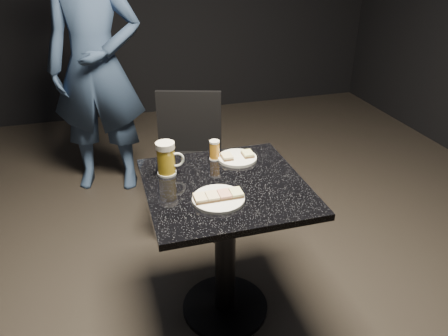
{
  "coord_description": "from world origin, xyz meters",
  "views": [
    {
      "loc": [
        -0.47,
        -1.6,
        1.72
      ],
      "look_at": [
        0.0,
        0.02,
        0.82
      ],
      "focal_mm": 35.0,
      "sensor_mm": 36.0,
      "label": 1
    }
  ],
  "objects_px": {
    "plate_large": "(218,199)",
    "beer_mug": "(167,159)",
    "patron": "(96,68)",
    "beer_tumbler": "(215,150)",
    "table": "(225,229)",
    "chair": "(188,154)",
    "plate_small": "(237,158)"
  },
  "relations": [
    {
      "from": "beer_tumbler",
      "to": "chair",
      "type": "bearing_deg",
      "value": 91.36
    },
    {
      "from": "plate_small",
      "to": "patron",
      "type": "bearing_deg",
      "value": 115.01
    },
    {
      "from": "beer_tumbler",
      "to": "chair",
      "type": "relative_size",
      "value": 0.11
    },
    {
      "from": "patron",
      "to": "beer_tumbler",
      "type": "xyz_separation_m",
      "value": [
        0.51,
        -1.28,
        -0.12
      ]
    },
    {
      "from": "patron",
      "to": "chair",
      "type": "distance_m",
      "value": 0.94
    },
    {
      "from": "patron",
      "to": "beer_tumbler",
      "type": "distance_m",
      "value": 1.38
    },
    {
      "from": "table",
      "to": "beer_tumbler",
      "type": "distance_m",
      "value": 0.38
    },
    {
      "from": "plate_large",
      "to": "chair",
      "type": "xyz_separation_m",
      "value": [
        0.07,
        0.96,
        -0.26
      ]
    },
    {
      "from": "plate_large",
      "to": "chair",
      "type": "distance_m",
      "value": 1.0
    },
    {
      "from": "patron",
      "to": "chair",
      "type": "height_order",
      "value": "patron"
    },
    {
      "from": "plate_large",
      "to": "plate_small",
      "type": "xyz_separation_m",
      "value": [
        0.19,
        0.34,
        0.0
      ]
    },
    {
      "from": "plate_large",
      "to": "beer_mug",
      "type": "relative_size",
      "value": 1.39
    },
    {
      "from": "beer_mug",
      "to": "chair",
      "type": "height_order",
      "value": "beer_mug"
    },
    {
      "from": "plate_small",
      "to": "chair",
      "type": "height_order",
      "value": "chair"
    },
    {
      "from": "plate_large",
      "to": "table",
      "type": "relative_size",
      "value": 0.29
    },
    {
      "from": "patron",
      "to": "beer_mug",
      "type": "distance_m",
      "value": 1.39
    },
    {
      "from": "table",
      "to": "chair",
      "type": "bearing_deg",
      "value": 89.64
    },
    {
      "from": "plate_small",
      "to": "plate_large",
      "type": "bearing_deg",
      "value": -119.48
    },
    {
      "from": "plate_small",
      "to": "table",
      "type": "bearing_deg",
      "value": -120.14
    },
    {
      "from": "plate_small",
      "to": "table",
      "type": "height_order",
      "value": "plate_small"
    },
    {
      "from": "beer_tumbler",
      "to": "beer_mug",
      "type": "bearing_deg",
      "value": -160.64
    },
    {
      "from": "beer_tumbler",
      "to": "patron",
      "type": "bearing_deg",
      "value": 111.67
    },
    {
      "from": "table",
      "to": "beer_tumbler",
      "type": "bearing_deg",
      "value": 85.59
    },
    {
      "from": "table",
      "to": "beer_tumbler",
      "type": "height_order",
      "value": "beer_tumbler"
    },
    {
      "from": "table",
      "to": "plate_large",
      "type": "bearing_deg",
      "value": -118.29
    },
    {
      "from": "beer_mug",
      "to": "plate_large",
      "type": "bearing_deg",
      "value": -60.11
    },
    {
      "from": "beer_mug",
      "to": "beer_tumbler",
      "type": "height_order",
      "value": "beer_mug"
    },
    {
      "from": "chair",
      "to": "beer_tumbler",
      "type": "bearing_deg",
      "value": -88.64
    },
    {
      "from": "plate_large",
      "to": "plate_small",
      "type": "height_order",
      "value": "same"
    },
    {
      "from": "table",
      "to": "chair",
      "type": "height_order",
      "value": "chair"
    },
    {
      "from": "chair",
      "to": "beer_mug",
      "type": "bearing_deg",
      "value": -109.06
    },
    {
      "from": "beer_mug",
      "to": "chair",
      "type": "bearing_deg",
      "value": 70.94
    }
  ]
}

